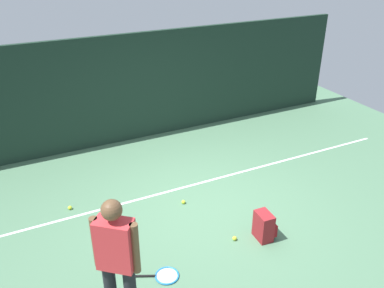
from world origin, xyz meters
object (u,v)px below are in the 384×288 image
(backpack, at_px, (264,226))
(tennis_ball_near_player, at_px, (70,208))
(tennis_racket, at_px, (165,276))
(tennis_player, at_px, (117,258))
(tennis_ball_by_fence, at_px, (183,202))
(tennis_ball_mid_court, at_px, (235,238))

(backpack, height_order, tennis_ball_near_player, backpack)
(tennis_racket, relative_size, backpack, 1.43)
(tennis_player, relative_size, tennis_racket, 2.70)
(tennis_racket, relative_size, tennis_ball_by_fence, 9.55)
(tennis_player, bearing_deg, backpack, -128.34)
(tennis_ball_by_fence, bearing_deg, tennis_racket, -123.52)
(backpack, height_order, tennis_ball_mid_court, backpack)
(tennis_ball_near_player, bearing_deg, tennis_ball_by_fence, -21.05)
(tennis_player, xyz_separation_m, tennis_ball_by_fence, (1.62, 1.82, -0.93))
(tennis_racket, distance_m, tennis_ball_by_fence, 1.66)
(tennis_ball_near_player, relative_size, tennis_ball_mid_court, 1.00)
(tennis_player, height_order, tennis_ball_near_player, tennis_player)
(tennis_player, height_order, tennis_racket, tennis_player)
(tennis_ball_mid_court, bearing_deg, tennis_player, -161.38)
(tennis_player, xyz_separation_m, tennis_ball_near_player, (-0.13, 2.49, -0.93))
(tennis_ball_by_fence, bearing_deg, tennis_ball_mid_court, -76.12)
(tennis_ball_near_player, bearing_deg, tennis_racket, -67.97)
(tennis_racket, bearing_deg, tennis_player, -123.79)
(tennis_ball_mid_court, bearing_deg, tennis_ball_near_player, 137.88)
(tennis_player, relative_size, backpack, 3.86)
(tennis_player, xyz_separation_m, tennis_ball_mid_court, (1.91, 0.64, -0.93))
(tennis_ball_by_fence, xyz_separation_m, tennis_ball_mid_court, (0.29, -1.17, 0.00))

